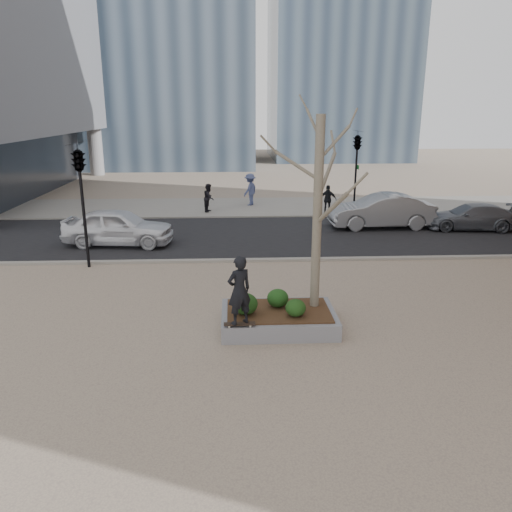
{
  "coord_description": "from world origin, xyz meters",
  "views": [
    {
      "loc": [
        -0.18,
        -12.2,
        5.62
      ],
      "look_at": [
        0.5,
        2.0,
        1.4
      ],
      "focal_mm": 35.0,
      "sensor_mm": 36.0,
      "label": 1
    }
  ],
  "objects_px": {
    "police_car": "(118,227)",
    "skateboard": "(240,325)",
    "planter": "(278,319)",
    "skateboarder": "(239,290)"
  },
  "relations": [
    {
      "from": "skateboarder",
      "to": "police_car",
      "type": "distance_m",
      "value": 10.77
    },
    {
      "from": "police_car",
      "to": "skateboarder",
      "type": "bearing_deg",
      "value": -146.22
    },
    {
      "from": "planter",
      "to": "police_car",
      "type": "relative_size",
      "value": 0.65
    },
    {
      "from": "skateboarder",
      "to": "police_car",
      "type": "relative_size",
      "value": 0.38
    },
    {
      "from": "skateboard",
      "to": "police_car",
      "type": "distance_m",
      "value": 10.76
    },
    {
      "from": "skateboard",
      "to": "skateboarder",
      "type": "distance_m",
      "value": 0.91
    },
    {
      "from": "planter",
      "to": "skateboard",
      "type": "distance_m",
      "value": 1.39
    },
    {
      "from": "skateboarder",
      "to": "planter",
      "type": "bearing_deg",
      "value": -168.45
    },
    {
      "from": "police_car",
      "to": "skateboard",
      "type": "bearing_deg",
      "value": -146.22
    },
    {
      "from": "planter",
      "to": "police_car",
      "type": "height_order",
      "value": "police_car"
    }
  ]
}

